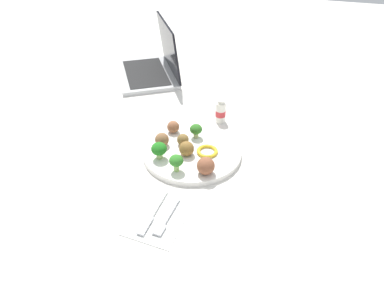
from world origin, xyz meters
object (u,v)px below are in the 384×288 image
object	(u,v)px
plate	(192,152)
meatball_center	(187,149)
meatball_mid_left	(173,127)
meatball_near_rim	(206,166)
meatball_front_right	(183,140)
yogurt_bottle	(221,112)
meatball_mid_right	(162,140)
broccoli_floret_back_left	(196,130)
broccoli_floret_front_left	(159,149)
napkin	(160,215)
knife	(152,213)
pepper_ring_far_rim	(207,151)
laptop	(152,66)
fork	(166,218)
broccoli_floret_mid_left	(176,161)

from	to	relation	value
plate	meatball_center	world-z (taller)	meatball_center
meatball_mid_left	meatball_near_rim	distance (m)	0.21
meatball_mid_left	meatball_front_right	size ratio (longest dim) A/B	1.09
yogurt_bottle	meatball_mid_right	bearing A→B (deg)	-30.85
broccoli_floret_back_left	meatball_center	xyz separation A→B (m)	(0.09, 0.00, -0.01)
broccoli_floret_front_left	napkin	xyz separation A→B (m)	(0.18, 0.07, -0.04)
meatball_center	knife	bearing A→B (deg)	-2.49
pepper_ring_far_rim	laptop	world-z (taller)	laptop
yogurt_bottle	laptop	world-z (taller)	laptop
meatball_mid_right	knife	distance (m)	0.26
meatball_center	knife	world-z (taller)	meatball_center
fork	laptop	xyz separation A→B (m)	(-0.72, -0.33, 0.03)
broccoli_floret_mid_left	meatball_mid_left	world-z (taller)	broccoli_floret_mid_left
broccoli_floret_mid_left	meatball_front_right	xyz separation A→B (m)	(-0.12, -0.02, -0.01)
meatball_mid_right	yogurt_bottle	bearing A→B (deg)	149.15
broccoli_floret_front_left	yogurt_bottle	bearing A→B (deg)	157.73
plate	meatball_mid_right	size ratio (longest dim) A/B	6.96
plate	meatball_front_right	bearing A→B (deg)	-117.29
broccoli_floret_back_left	pepper_ring_far_rim	bearing A→B (deg)	39.05
meatball_mid_left	fork	xyz separation A→B (m)	(0.33, 0.10, -0.03)
meatball_mid_left	meatball_center	distance (m)	0.12
broccoli_floret_front_left	meatball_front_right	xyz separation A→B (m)	(-0.08, 0.04, -0.01)
broccoli_floret_back_left	broccoli_floret_front_left	bearing A→B (deg)	-27.43
pepper_ring_far_rim	yogurt_bottle	xyz separation A→B (m)	(-0.20, -0.01, 0.01)
meatball_mid_left	meatball_front_right	bearing A→B (deg)	42.60
pepper_ring_far_rim	napkin	distance (m)	0.25
meatball_mid_left	broccoli_floret_front_left	bearing A→B (deg)	3.43
broccoli_floret_back_left	meatball_mid_left	bearing A→B (deg)	-94.64
broccoli_floret_back_left	meatball_mid_right	size ratio (longest dim) A/B	1.08
meatball_center	meatball_front_right	bearing A→B (deg)	-149.72
broccoli_floret_mid_left	broccoli_floret_back_left	size ratio (longest dim) A/B	1.11
broccoli_floret_mid_left	meatball_center	bearing A→B (deg)	177.07
yogurt_bottle	meatball_center	bearing A→B (deg)	-10.38
meatball_mid_left	broccoli_floret_mid_left	bearing A→B (deg)	22.50
broccoli_floret_back_left	meatball_front_right	distance (m)	0.05
pepper_ring_far_rim	broccoli_floret_mid_left	bearing A→B (deg)	-29.46
knife	meatball_front_right	bearing A→B (deg)	-176.70
laptop	broccoli_floret_back_left	bearing A→B (deg)	37.39
meatball_center	yogurt_bottle	world-z (taller)	yogurt_bottle
pepper_ring_far_rim	meatball_front_right	bearing A→B (deg)	-102.88
meatball_mid_right	meatball_near_rim	xyz separation A→B (m)	(0.08, 0.15, 0.00)
meatball_center	pepper_ring_far_rim	xyz separation A→B (m)	(-0.03, 0.05, -0.02)
knife	yogurt_bottle	size ratio (longest dim) A/B	1.88
broccoli_floret_back_left	pepper_ring_far_rim	distance (m)	0.09
meatball_center	laptop	bearing A→B (deg)	-148.03
meatball_front_right	pepper_ring_far_rim	xyz separation A→B (m)	(0.02, 0.08, -0.01)
broccoli_floret_front_left	meatball_mid_left	distance (m)	0.13
napkin	meatball_mid_right	bearing A→B (deg)	-159.68
meatball_front_right	napkin	world-z (taller)	meatball_front_right
meatball_center	fork	bearing A→B (deg)	6.42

